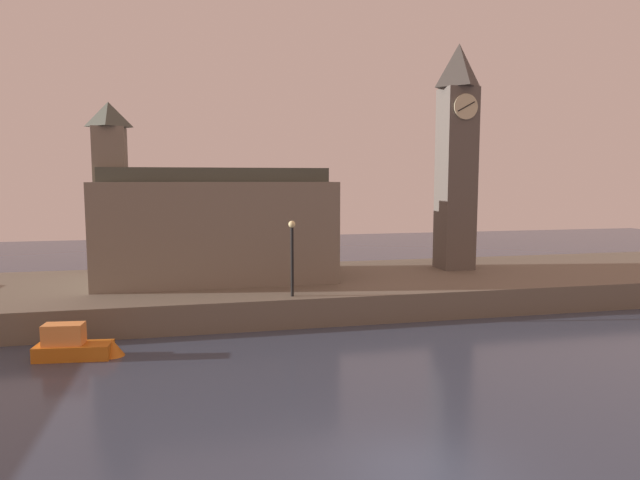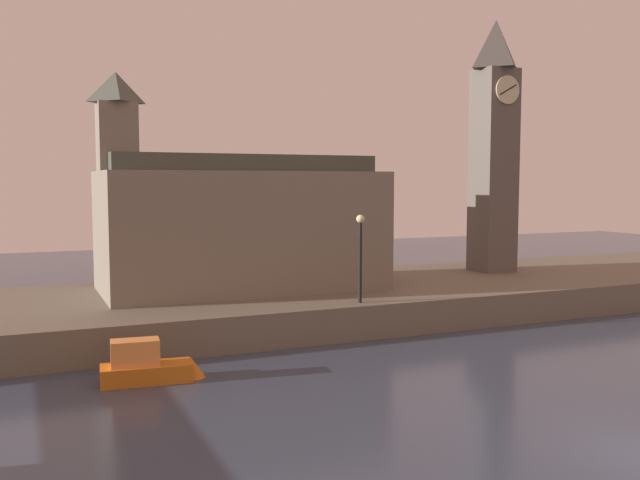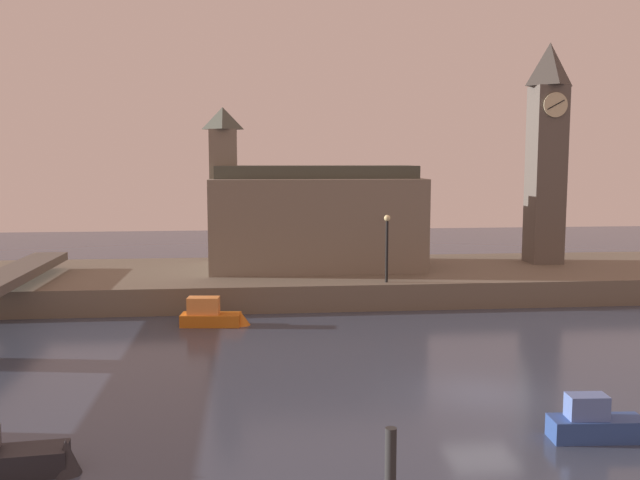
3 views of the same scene
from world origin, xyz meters
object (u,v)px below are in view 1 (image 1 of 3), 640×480
object	(u,v)px
parliament_hall	(212,225)
streetlamp	(292,249)
clock_tower	(457,154)
boat_patrol_orange	(79,346)

from	to	relation	value
parliament_hall	streetlamp	bearing A→B (deg)	-57.66
streetlamp	clock_tower	bearing A→B (deg)	28.25
streetlamp	boat_patrol_orange	size ratio (longest dim) A/B	1.06
parliament_hall	boat_patrol_orange	xyz separation A→B (m)	(-5.77, -9.31, -4.22)
boat_patrol_orange	parliament_hall	bearing A→B (deg)	58.24
clock_tower	streetlamp	world-z (taller)	clock_tower
clock_tower	streetlamp	distance (m)	14.64
parliament_hall	boat_patrol_orange	size ratio (longest dim) A/B	3.70
parliament_hall	streetlamp	distance (m)	7.17
parliament_hall	streetlamp	world-z (taller)	parliament_hall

